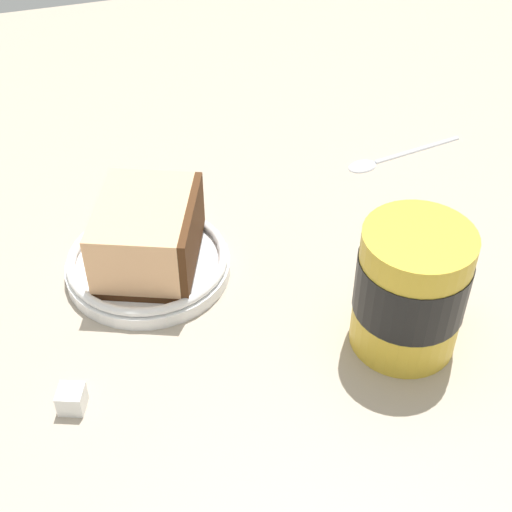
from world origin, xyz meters
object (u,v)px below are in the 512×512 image
object	(u,v)px
small_plate	(148,263)
sugar_cube	(72,399)
tea_mug	(412,287)
teaspoon	(382,158)
cake_slice	(148,234)

from	to	relation	value
small_plate	sugar_cube	size ratio (longest dim) A/B	7.68
tea_mug	teaspoon	bearing A→B (deg)	68.66
teaspoon	sugar_cube	bearing A→B (deg)	-147.49
teaspoon	tea_mug	bearing A→B (deg)	-111.34
cake_slice	small_plate	bearing A→B (deg)	157.87
small_plate	teaspoon	bearing A→B (deg)	19.55
cake_slice	sugar_cube	distance (cm)	14.60
tea_mug	sugar_cube	xyz separation A→B (cm)	(-24.22, 1.07, -4.44)
teaspoon	sugar_cube	size ratio (longest dim) A/B	7.53
tea_mug	small_plate	bearing A→B (deg)	141.77
teaspoon	cake_slice	bearing A→B (deg)	-160.06
cake_slice	tea_mug	distance (cm)	20.87
cake_slice	teaspoon	size ratio (longest dim) A/B	0.89
small_plate	sugar_cube	distance (cm)	14.22
small_plate	tea_mug	xyz separation A→B (cm)	(16.57, -13.05, 4.39)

